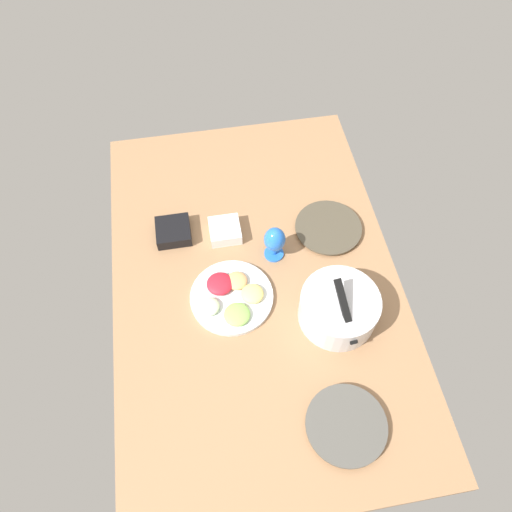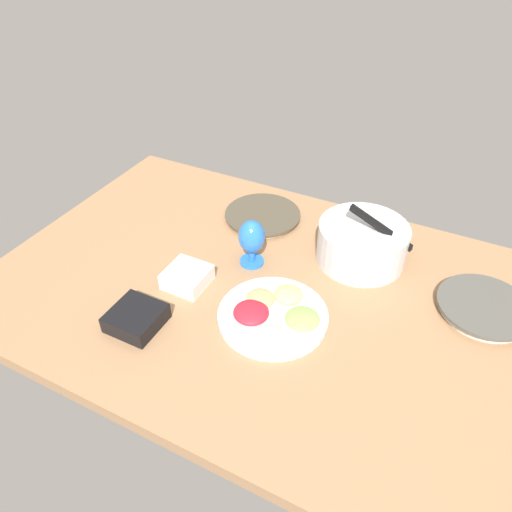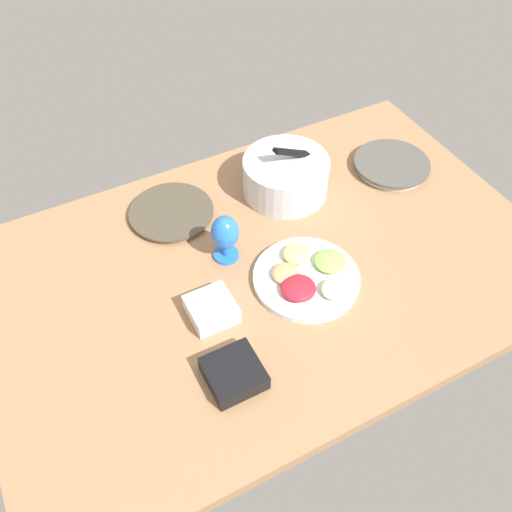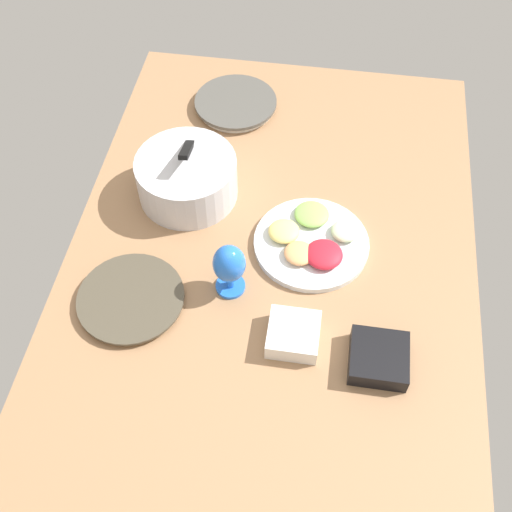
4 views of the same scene
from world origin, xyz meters
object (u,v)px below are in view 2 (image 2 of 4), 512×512
at_px(dinner_plate_left, 263,216).
at_px(square_bowl_black, 136,317).
at_px(fruit_platter, 273,314).
at_px(dinner_plate_right, 484,308).
at_px(mixing_bowl, 362,242).
at_px(hurricane_glass_blue, 252,239).
at_px(square_bowl_white, 187,276).

relative_size(dinner_plate_left, square_bowl_black, 1.99).
bearing_deg(square_bowl_black, fruit_platter, 30.01).
height_order(dinner_plate_right, fruit_platter, fruit_platter).
relative_size(mixing_bowl, square_bowl_black, 2.15).
bearing_deg(dinner_plate_left, dinner_plate_right, -10.15).
height_order(dinner_plate_left, square_bowl_black, square_bowl_black).
xyz_separation_m(dinner_plate_right, hurricane_glass_blue, (-0.66, -0.10, 0.08)).
distance_m(dinner_plate_left, square_bowl_white, 0.40).
xyz_separation_m(mixing_bowl, square_bowl_white, (-0.41, -0.34, -0.04)).
relative_size(fruit_platter, hurricane_glass_blue, 1.95).
distance_m(dinner_plate_left, mixing_bowl, 0.38).
distance_m(hurricane_glass_blue, square_bowl_black, 0.40).
bearing_deg(mixing_bowl, dinner_plate_right, -10.46).
relative_size(dinner_plate_right, hurricane_glass_blue, 1.66).
relative_size(dinner_plate_right, mixing_bowl, 0.90).
bearing_deg(dinner_plate_left, square_bowl_black, -97.37).
distance_m(fruit_platter, square_bowl_white, 0.28).
bearing_deg(mixing_bowl, hurricane_glass_blue, -149.98).
distance_m(mixing_bowl, fruit_platter, 0.38).
bearing_deg(dinner_plate_right, mixing_bowl, 169.54).
bearing_deg(mixing_bowl, square_bowl_black, -129.76).
bearing_deg(fruit_platter, hurricane_glass_blue, 130.75).
height_order(fruit_platter, square_bowl_black, same).
bearing_deg(dinner_plate_left, mixing_bowl, -9.82).
bearing_deg(square_bowl_black, dinner_plate_right, 29.75).
height_order(dinner_plate_right, square_bowl_black, square_bowl_black).
distance_m(mixing_bowl, square_bowl_black, 0.69).
height_order(dinner_plate_right, hurricane_glass_blue, hurricane_glass_blue).
relative_size(mixing_bowl, fruit_platter, 0.95).
bearing_deg(square_bowl_white, fruit_platter, -3.16).
bearing_deg(hurricane_glass_blue, dinner_plate_left, 108.40).
distance_m(square_bowl_white, square_bowl_black, 0.20).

